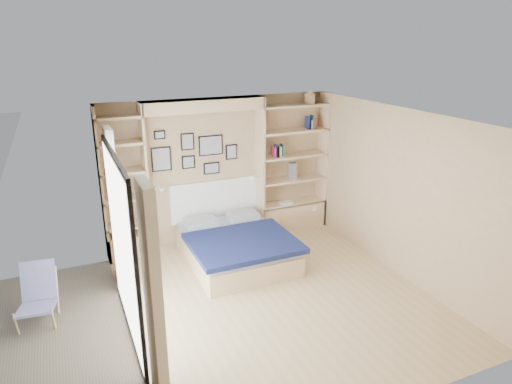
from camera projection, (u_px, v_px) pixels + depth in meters
name	position (u px, v px, depth m)	size (l,w,h in m)	color
ground	(275.00, 296.00, 6.36)	(4.50, 4.50, 0.00)	tan
room_shell	(212.00, 195.00, 7.19)	(4.50, 4.50, 4.50)	tan
bed	(236.00, 245.00, 7.31)	(1.60, 1.99, 1.07)	#DBBA88
photo_gallery	(194.00, 153.00, 7.60)	(1.48, 0.02, 0.82)	black
reading_lamps	(208.00, 184.00, 7.63)	(1.92, 0.12, 0.15)	silver
shelf_decor	(281.00, 141.00, 8.03)	(3.49, 0.23, 2.03)	#B12D4E
deck_chair	(37.00, 295.00, 5.75)	(0.53, 0.78, 0.73)	tan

